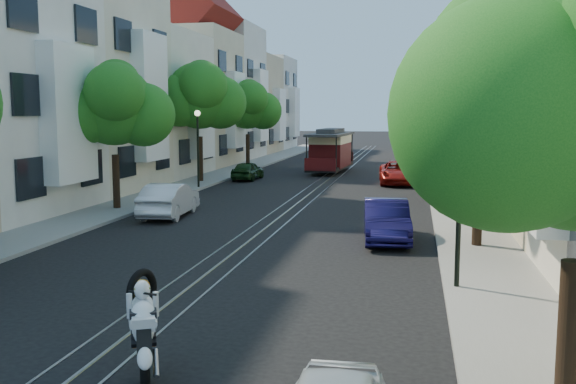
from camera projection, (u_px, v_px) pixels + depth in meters
The scene contains 23 objects.
ground at pixel (328, 180), 39.69m from camera, with size 200.00×200.00×0.00m, color black.
sidewalk_east at pixel (448, 181), 38.29m from camera, with size 2.50×80.00×0.12m, color gray.
sidewalk_west at pixel (215, 177), 41.08m from camera, with size 2.50×80.00×0.12m, color gray.
rail_left at pixel (319, 180), 39.80m from camera, with size 0.06×80.00×0.02m, color gray.
rail_slot at pixel (328, 180), 39.69m from camera, with size 0.06×80.00×0.02m, color gray.
rail_right at pixel (336, 180), 39.59m from camera, with size 0.06×80.00×0.02m, color gray.
lane_line at pixel (328, 180), 39.69m from camera, with size 0.08×80.00×0.01m, color tan.
townhouses_east at pixel (534, 94), 36.68m from camera, with size 7.75×72.00×12.00m.
townhouses_west at pixel (145, 98), 41.26m from camera, with size 7.75×72.00×11.76m.
tree_e_b at pixel (484, 94), 19.19m from camera, with size 4.93×4.08×6.68m.
tree_e_c at pixel (460, 103), 29.91m from camera, with size 4.84×3.99×6.52m.
tree_e_d at pixel (448, 101), 40.59m from camera, with size 5.01×4.16×6.85m.
tree_w_b at pixel (115, 107), 26.87m from camera, with size 4.72×3.87×6.27m.
tree_w_c at pixel (200, 97), 37.49m from camera, with size 5.13×4.28×7.09m.
tree_w_d at pixel (248, 106), 48.26m from camera, with size 4.84×3.99×6.52m.
lamp_east at pixel (460, 171), 14.77m from camera, with size 0.32×0.32×4.16m.
lamp_west at pixel (198, 137), 34.71m from camera, with size 0.32×0.32×4.16m.
sportbike_rider at pixel (143, 322), 10.15m from camera, with size 0.93×1.88×1.66m.
cable_car at pixel (331, 149), 44.71m from camera, with size 2.68×7.31×2.76m.
parked_car_e_mid at pixel (386, 221), 20.95m from camera, with size 1.41×4.05×1.34m, color #0F0C3D.
parked_car_e_far at pixel (399, 173), 37.36m from camera, with size 2.23×4.83×1.34m, color maroon.
parked_car_w_mid at pixel (169, 200), 25.79m from camera, with size 1.44×4.14×1.36m, color silver.
parked_car_w_far at pixel (248, 171), 39.72m from camera, with size 1.36×3.38×1.15m, color #153414.
Camera 1 is at (5.25, -11.20, 4.21)m, focal length 40.00 mm.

